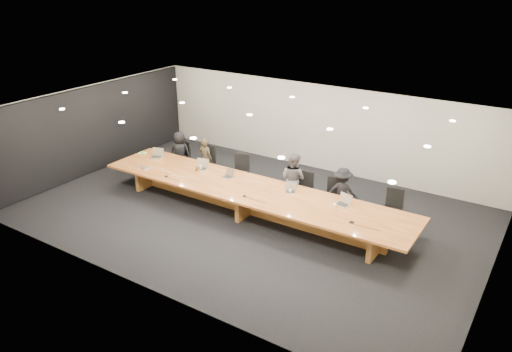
{
  "coord_description": "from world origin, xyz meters",
  "views": [
    {
      "loc": [
        6.69,
        -10.07,
        6.18
      ],
      "look_at": [
        0.0,
        0.3,
        1.0
      ],
      "focal_mm": 35.0,
      "sensor_mm": 36.0,
      "label": 1
    }
  ],
  "objects_px": {
    "chair_far_right": "(392,210)",
    "laptop_c": "(227,173)",
    "person_a": "(180,153)",
    "av_box": "(145,168)",
    "mic_left": "(166,176)",
    "chair_far_left": "(182,157)",
    "conference_table": "(250,196)",
    "chair_left": "(206,163)",
    "laptop_e": "(342,200)",
    "water_bottle": "(201,169)",
    "amber_mug": "(197,169)",
    "paper_cup_far": "(335,206)",
    "laptop_b": "(201,164)",
    "mic_center": "(244,196)",
    "mic_right": "(352,222)",
    "chair_mid_right": "(304,190)",
    "chair_right": "(334,196)",
    "person_b": "(206,159)",
    "chair_mid_left": "(240,172)",
    "laptop_d": "(291,188)",
    "paper_cup_near": "(290,191)",
    "person_c": "(293,179)",
    "laptop_a": "(156,153)",
    "person_d": "(342,192)"
  },
  "relations": [
    {
      "from": "chair_mid_right",
      "to": "chair_mid_left",
      "type": "bearing_deg",
      "value": 170.48
    },
    {
      "from": "laptop_e",
      "to": "av_box",
      "type": "xyz_separation_m",
      "value": [
        -5.85,
        -0.87,
        -0.12
      ]
    },
    {
      "from": "paper_cup_near",
      "to": "laptop_b",
      "type": "bearing_deg",
      "value": 179.55
    },
    {
      "from": "laptop_c",
      "to": "chair_right",
      "type": "bearing_deg",
      "value": 31.23
    },
    {
      "from": "chair_far_left",
      "to": "conference_table",
      "type": "bearing_deg",
      "value": -1.14
    },
    {
      "from": "chair_left",
      "to": "person_c",
      "type": "height_order",
      "value": "person_c"
    },
    {
      "from": "laptop_e",
      "to": "water_bottle",
      "type": "xyz_separation_m",
      "value": [
        -4.25,
        -0.25,
        -0.03
      ]
    },
    {
      "from": "paper_cup_near",
      "to": "mic_center",
      "type": "height_order",
      "value": "paper_cup_near"
    },
    {
      "from": "chair_far_right",
      "to": "mic_left",
      "type": "xyz_separation_m",
      "value": [
        -5.9,
        -1.88,
        0.24
      ]
    },
    {
      "from": "chair_left",
      "to": "paper_cup_far",
      "type": "height_order",
      "value": "chair_left"
    },
    {
      "from": "mic_center",
      "to": "mic_right",
      "type": "height_order",
      "value": "mic_right"
    },
    {
      "from": "conference_table",
      "to": "amber_mug",
      "type": "xyz_separation_m",
      "value": [
        -1.98,
        0.21,
        0.29
      ]
    },
    {
      "from": "chair_mid_left",
      "to": "mic_left",
      "type": "xyz_separation_m",
      "value": [
        -1.27,
        -1.81,
        0.23
      ]
    },
    {
      "from": "person_c",
      "to": "av_box",
      "type": "height_order",
      "value": "person_c"
    },
    {
      "from": "person_b",
      "to": "mic_left",
      "type": "xyz_separation_m",
      "value": [
        0.06,
        -1.85,
        0.09
      ]
    },
    {
      "from": "laptop_e",
      "to": "mic_right",
      "type": "bearing_deg",
      "value": -35.53
    },
    {
      "from": "person_b",
      "to": "chair_mid_left",
      "type": "bearing_deg",
      "value": -179.44
    },
    {
      "from": "laptop_c",
      "to": "laptop_e",
      "type": "relative_size",
      "value": 0.88
    },
    {
      "from": "chair_mid_left",
      "to": "person_b",
      "type": "bearing_deg",
      "value": 160.23
    },
    {
      "from": "chair_far_right",
      "to": "person_c",
      "type": "relative_size",
      "value": 0.69
    },
    {
      "from": "mic_right",
      "to": "person_a",
      "type": "bearing_deg",
      "value": 166.72
    },
    {
      "from": "conference_table",
      "to": "amber_mug",
      "type": "relative_size",
      "value": 80.59
    },
    {
      "from": "chair_far_left",
      "to": "mic_left",
      "type": "height_order",
      "value": "chair_far_left"
    },
    {
      "from": "chair_far_left",
      "to": "mic_center",
      "type": "xyz_separation_m",
      "value": [
        3.68,
        -1.81,
        0.25
      ]
    },
    {
      "from": "laptop_b",
      "to": "laptop_d",
      "type": "relative_size",
      "value": 1.27
    },
    {
      "from": "person_b",
      "to": "laptop_e",
      "type": "xyz_separation_m",
      "value": [
        4.95,
        -0.87,
        0.22
      ]
    },
    {
      "from": "chair_far_right",
      "to": "laptop_b",
      "type": "distance_m",
      "value": 5.51
    },
    {
      "from": "chair_left",
      "to": "paper_cup_near",
      "type": "relative_size",
      "value": 13.77
    },
    {
      "from": "person_b",
      "to": "mic_right",
      "type": "distance_m",
      "value": 5.73
    },
    {
      "from": "chair_left",
      "to": "person_c",
      "type": "xyz_separation_m",
      "value": [
        3.14,
        -0.08,
        0.21
      ]
    },
    {
      "from": "chair_far_right",
      "to": "laptop_c",
      "type": "relative_size",
      "value": 3.35
    },
    {
      "from": "mic_left",
      "to": "chair_mid_left",
      "type": "bearing_deg",
      "value": 54.98
    },
    {
      "from": "conference_table",
      "to": "person_d",
      "type": "height_order",
      "value": "person_d"
    },
    {
      "from": "chair_mid_right",
      "to": "chair_right",
      "type": "distance_m",
      "value": 0.87
    },
    {
      "from": "laptop_e",
      "to": "amber_mug",
      "type": "bearing_deg",
      "value": -161.09
    },
    {
      "from": "mic_right",
      "to": "paper_cup_near",
      "type": "bearing_deg",
      "value": 161.43
    },
    {
      "from": "chair_mid_left",
      "to": "laptop_a",
      "type": "bearing_deg",
      "value": -179.67
    },
    {
      "from": "amber_mug",
      "to": "paper_cup_far",
      "type": "distance_m",
      "value": 4.34
    },
    {
      "from": "chair_left",
      "to": "av_box",
      "type": "distance_m",
      "value": 1.95
    },
    {
      "from": "laptop_d",
      "to": "mic_left",
      "type": "distance_m",
      "value": 3.58
    },
    {
      "from": "chair_mid_left",
      "to": "amber_mug",
      "type": "bearing_deg",
      "value": -147.52
    },
    {
      "from": "laptop_b",
      "to": "mic_center",
      "type": "relative_size",
      "value": 3.61
    },
    {
      "from": "chair_mid_left",
      "to": "av_box",
      "type": "bearing_deg",
      "value": -160.79
    },
    {
      "from": "conference_table",
      "to": "mic_right",
      "type": "xyz_separation_m",
      "value": [
        3.03,
        -0.32,
        0.25
      ]
    },
    {
      "from": "conference_table",
      "to": "amber_mug",
      "type": "distance_m",
      "value": 2.01
    },
    {
      "from": "person_a",
      "to": "av_box",
      "type": "distance_m",
      "value": 1.69
    },
    {
      "from": "laptop_e",
      "to": "paper_cup_far",
      "type": "relative_size",
      "value": 3.87
    },
    {
      "from": "conference_table",
      "to": "av_box",
      "type": "height_order",
      "value": "av_box"
    },
    {
      "from": "water_bottle",
      "to": "person_c",
      "type": "bearing_deg",
      "value": 22.29
    },
    {
      "from": "chair_mid_right",
      "to": "mic_center",
      "type": "xyz_separation_m",
      "value": [
        -0.85,
        -1.66,
        0.26
      ]
    }
  ]
}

